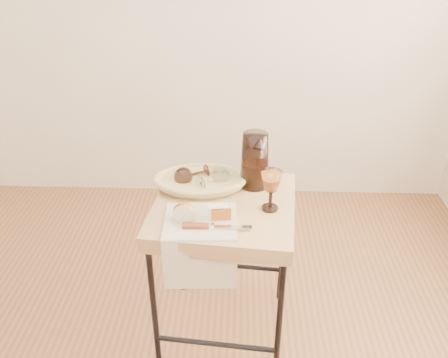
# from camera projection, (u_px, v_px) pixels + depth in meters

# --- Properties ---
(side_table) EXTENTS (0.61, 0.61, 0.71)m
(side_table) POSITION_uv_depth(u_px,v_px,m) (224.00, 271.00, 2.06)
(side_table) COLOR brown
(side_table) RESTS_ON floor
(tea_towel) EXTENTS (0.28, 0.25, 0.01)m
(tea_towel) POSITION_uv_depth(u_px,v_px,m) (200.00, 221.00, 1.77)
(tea_towel) COLOR silver
(tea_towel) RESTS_ON side_table
(bread_basket) EXTENTS (0.36, 0.26, 0.05)m
(bread_basket) POSITION_uv_depth(u_px,v_px,m) (200.00, 182.00, 1.98)
(bread_basket) COLOR #B49647
(bread_basket) RESTS_ON side_table
(goblet_lying_a) EXTENTS (0.15, 0.13, 0.08)m
(goblet_lying_a) POSITION_uv_depth(u_px,v_px,m) (193.00, 174.00, 1.98)
(goblet_lying_a) COLOR #4A2B20
(goblet_lying_a) RESTS_ON bread_basket
(goblet_lying_b) EXTENTS (0.15, 0.14, 0.08)m
(goblet_lying_b) POSITION_uv_depth(u_px,v_px,m) (212.00, 179.00, 1.95)
(goblet_lying_b) COLOR white
(goblet_lying_b) RESTS_ON bread_basket
(pitcher) EXTENTS (0.23, 0.28, 0.28)m
(pitcher) POSITION_uv_depth(u_px,v_px,m) (255.00, 160.00, 1.95)
(pitcher) COLOR black
(pitcher) RESTS_ON side_table
(wine_goblet) EXTENTS (0.10, 0.10, 0.17)m
(wine_goblet) POSITION_uv_depth(u_px,v_px,m) (271.00, 190.00, 1.81)
(wine_goblet) COLOR white
(wine_goblet) RESTS_ON side_table
(apple_half) EXTENTS (0.09, 0.05, 0.08)m
(apple_half) POSITION_uv_depth(u_px,v_px,m) (185.00, 212.00, 1.75)
(apple_half) COLOR #AD0005
(apple_half) RESTS_ON tea_towel
(apple_wedge) EXTENTS (0.08, 0.05, 0.05)m
(apple_wedge) POSITION_uv_depth(u_px,v_px,m) (218.00, 212.00, 1.77)
(apple_wedge) COLOR beige
(apple_wedge) RESTS_ON tea_towel
(table_knife) EXTENTS (0.25, 0.03, 0.02)m
(table_knife) POSITION_uv_depth(u_px,v_px,m) (214.00, 226.00, 1.72)
(table_knife) COLOR silver
(table_knife) RESTS_ON tea_towel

